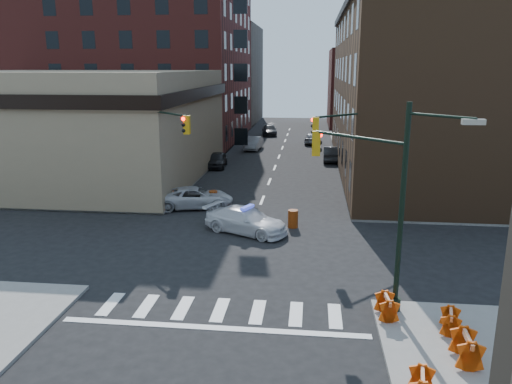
% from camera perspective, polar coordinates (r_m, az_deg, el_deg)
% --- Properties ---
extents(ground, '(140.00, 140.00, 0.00)m').
position_cam_1_polar(ground, '(26.44, -1.45, -6.57)').
color(ground, black).
rests_on(ground, ground).
extents(sidewalk_nw, '(34.00, 54.50, 0.15)m').
position_cam_1_polar(sidewalk_nw, '(63.72, -18.24, 5.07)').
color(sidewalk_nw, gray).
rests_on(sidewalk_nw, ground).
extents(sidewalk_ne, '(34.00, 54.50, 0.15)m').
position_cam_1_polar(sidewalk_ne, '(61.21, 25.04, 4.10)').
color(sidewalk_ne, gray).
rests_on(sidewalk_ne, ground).
extents(bank_building, '(22.00, 22.00, 9.00)m').
position_cam_1_polar(bank_building, '(46.05, -20.13, 7.25)').
color(bank_building, '#8A775A').
rests_on(bank_building, ground).
extents(apartment_block, '(25.00, 25.00, 24.00)m').
position_cam_1_polar(apartment_block, '(68.17, -12.87, 16.03)').
color(apartment_block, maroon).
rests_on(apartment_block, ground).
extents(commercial_row_ne, '(14.00, 34.00, 14.00)m').
position_cam_1_polar(commercial_row_ne, '(48.02, 18.23, 10.65)').
color(commercial_row_ne, '#503420').
rests_on(commercial_row_ne, ground).
extents(filler_nw, '(20.00, 18.00, 16.00)m').
position_cam_1_polar(filler_nw, '(88.66, -6.42, 13.19)').
color(filler_nw, brown).
rests_on(filler_nw, ground).
extents(filler_ne, '(16.00, 16.00, 12.00)m').
position_cam_1_polar(filler_ne, '(83.24, 13.98, 11.43)').
color(filler_ne, maroon).
rests_on(filler_ne, ground).
extents(signal_pole_se, '(5.40, 5.27, 8.00)m').
position_cam_1_polar(signal_pole_se, '(19.73, 13.84, -0.16)').
color(signal_pole_se, black).
rests_on(signal_pole_se, sidewalk_se).
extents(signal_pole_nw, '(3.58, 3.67, 8.00)m').
position_cam_1_polar(signal_pole_nw, '(31.64, -10.76, 4.78)').
color(signal_pole_nw, black).
rests_on(signal_pole_nw, sidewalk_nw).
extents(signal_pole_ne, '(3.67, 3.58, 8.00)m').
position_cam_1_polar(signal_pole_ne, '(30.36, 10.91, 4.39)').
color(signal_pole_ne, black).
rests_on(signal_pole_ne, sidewalk_ne).
extents(tree_ne_near, '(3.00, 3.00, 4.85)m').
position_cam_1_polar(tree_ne_near, '(51.00, 11.04, 7.29)').
color(tree_ne_near, black).
rests_on(tree_ne_near, sidewalk_ne).
extents(tree_ne_far, '(3.00, 3.00, 4.85)m').
position_cam_1_polar(tree_ne_far, '(58.93, 10.45, 8.21)').
color(tree_ne_far, black).
rests_on(tree_ne_far, sidewalk_ne).
extents(police_car, '(5.42, 3.96, 1.46)m').
position_cam_1_polar(police_car, '(28.79, -1.13, -3.27)').
color(police_car, silver).
rests_on(police_car, ground).
extents(pickup, '(5.52, 3.46, 1.42)m').
position_cam_1_polar(pickup, '(34.10, -6.95, -0.63)').
color(pickup, '#B9B9BD').
rests_on(pickup, ground).
extents(parked_car_wnear, '(1.94, 4.28, 1.42)m').
position_cam_1_polar(parked_car_wnear, '(47.80, -4.47, 3.69)').
color(parked_car_wnear, black).
rests_on(parked_car_wnear, ground).
extents(parked_car_wfar, '(1.91, 4.54, 1.46)m').
position_cam_1_polar(parked_car_wfar, '(57.85, -0.28, 5.58)').
color(parked_car_wfar, gray).
rests_on(parked_car_wfar, ground).
extents(parked_car_wdeep, '(2.50, 5.07, 1.42)m').
position_cam_1_polar(parked_car_wdeep, '(70.33, 1.54, 7.08)').
color(parked_car_wdeep, black).
rests_on(parked_car_wdeep, ground).
extents(parked_car_enear, '(1.70, 4.60, 1.50)m').
position_cam_1_polar(parked_car_enear, '(51.30, 8.62, 4.34)').
color(parked_car_enear, black).
rests_on(parked_car_enear, ground).
extents(parked_car_efar, '(2.19, 4.35, 1.42)m').
position_cam_1_polar(parked_car_efar, '(62.83, 6.48, 6.15)').
color(parked_car_efar, '#95969D').
rests_on(parked_car_efar, ground).
extents(pedestrian_a, '(0.68, 0.50, 1.72)m').
position_cam_1_polar(pedestrian_a, '(36.27, -11.82, 0.55)').
color(pedestrian_a, black).
rests_on(pedestrian_a, sidewalk_nw).
extents(pedestrian_b, '(0.99, 0.91, 1.63)m').
position_cam_1_polar(pedestrian_b, '(37.11, -15.13, 0.59)').
color(pedestrian_b, black).
rests_on(pedestrian_b, sidewalk_nw).
extents(pedestrian_c, '(1.16, 0.75, 1.83)m').
position_cam_1_polar(pedestrian_c, '(38.18, -18.89, 0.84)').
color(pedestrian_c, '#1F222F').
rests_on(pedestrian_c, sidewalk_nw).
extents(barrel_road, '(0.77, 0.77, 1.07)m').
position_cam_1_polar(barrel_road, '(29.85, 4.25, -3.07)').
color(barrel_road, red).
rests_on(barrel_road, ground).
extents(barrel_bank, '(0.78, 0.78, 1.06)m').
position_cam_1_polar(barrel_bank, '(34.46, -4.92, -0.74)').
color(barrel_bank, red).
rests_on(barrel_bank, ground).
extents(barricade_se_a, '(0.66, 1.18, 0.85)m').
position_cam_1_polar(barricade_se_a, '(19.85, 14.71, -12.57)').
color(barricade_se_a, red).
rests_on(barricade_se_a, sidewalk_se).
extents(barricade_se_b, '(0.76, 1.16, 0.80)m').
position_cam_1_polar(barricade_se_b, '(19.56, 21.32, -13.63)').
color(barricade_se_b, '#CE3E09').
rests_on(barricade_se_b, sidewalk_se).
extents(barricade_se_c, '(0.69, 1.31, 0.97)m').
position_cam_1_polar(barricade_se_c, '(17.92, 22.91, -16.17)').
color(barricade_se_c, '#CE6309').
rests_on(barricade_se_c, sidewalk_se).
extents(barricade_nw_a, '(1.40, 0.88, 0.97)m').
position_cam_1_polar(barricade_nw_a, '(35.08, -10.27, -0.47)').
color(barricade_nw_a, '#F0600B').
rests_on(barricade_nw_a, sidewalk_nw).
extents(barricade_nw_b, '(1.33, 0.83, 0.93)m').
position_cam_1_polar(barricade_nw_b, '(36.06, -16.62, -0.48)').
color(barricade_nw_b, '#D54E0A').
rests_on(barricade_nw_b, sidewalk_nw).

